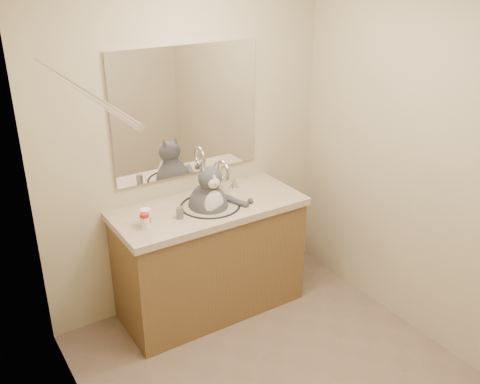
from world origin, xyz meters
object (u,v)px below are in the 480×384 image
Objects in this scene: grey_canister at (180,213)px; cat at (209,204)px; pill_bottle_orange at (146,218)px; pill_bottle_redcap at (145,221)px.

cat is at bearing 11.95° from grey_canister.
grey_canister is (-0.25, -0.05, 0.02)m from cat.
pill_bottle_orange is at bearing -170.20° from cat.
grey_canister is at bearing -4.43° from pill_bottle_orange.
pill_bottle_orange reaches higher than grey_canister.
pill_bottle_orange is 1.51× the size of grey_canister.
pill_bottle_orange is (0.02, 0.03, 0.00)m from pill_bottle_redcap.
cat is 7.01× the size of grey_canister.
cat reaches higher than pill_bottle_redcap.
pill_bottle_orange reaches higher than pill_bottle_redcap.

